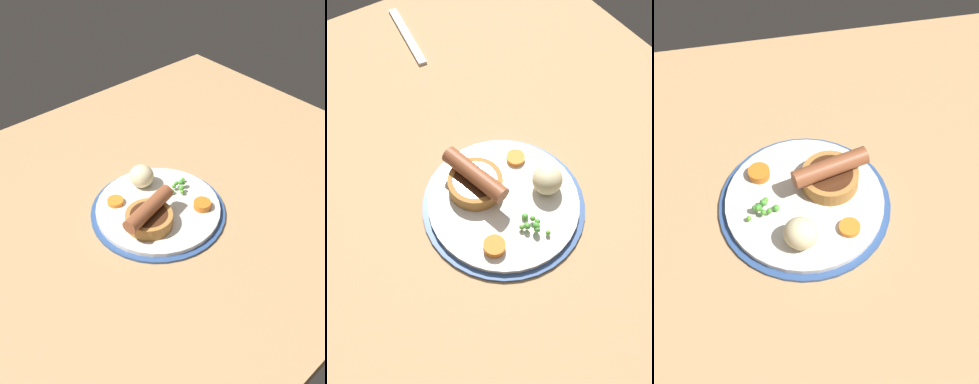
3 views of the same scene
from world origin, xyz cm
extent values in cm
cube|color=tan|center=(0.00, 0.00, 1.50)|extent=(110.00, 80.00, 3.00)
cylinder|color=#2D4C84|center=(-1.08, 4.19, 3.25)|extent=(24.27, 24.27, 0.50)
cylinder|color=silver|center=(-1.08, 4.19, 3.70)|extent=(22.33, 22.33, 1.40)
cylinder|color=#AD7538|center=(2.97, 6.56, 5.59)|extent=(8.13, 8.13, 2.39)
cylinder|color=#472614|center=(2.97, 6.56, 6.64)|extent=(6.50, 6.50, 0.30)
cylinder|color=brown|center=(2.97, 6.56, 8.07)|extent=(11.19, 5.16, 2.57)
sphere|color=#589B31|center=(-6.45, 4.78, 5.14)|extent=(0.77, 0.77, 0.77)
sphere|color=#51A244|center=(-8.09, 3.37, 5.61)|extent=(0.86, 0.86, 0.86)
sphere|color=green|center=(-7.61, 3.24, 5.82)|extent=(0.98, 0.98, 0.98)
sphere|color=#54A834|center=(-7.67, 3.20, 5.80)|extent=(0.98, 0.98, 0.98)
sphere|color=#4F9232|center=(-7.95, 3.47, 5.57)|extent=(0.71, 0.71, 0.71)
sphere|color=#4F9C31|center=(-7.05, 2.54, 5.46)|extent=(0.80, 0.80, 0.80)
sphere|color=#4A9735|center=(-6.89, 4.19, 5.47)|extent=(0.93, 0.93, 0.93)
sphere|color=#51A636|center=(-7.45, 3.11, 5.67)|extent=(0.74, 0.74, 0.74)
sphere|color=#4A9B34|center=(-7.59, 3.12, 5.70)|extent=(0.80, 0.80, 0.80)
sphere|color=#579F2C|center=(-9.12, 2.18, 5.04)|extent=(0.71, 0.71, 0.71)
sphere|color=#4C952D|center=(-6.23, 2.75, 5.29)|extent=(0.80, 0.80, 0.80)
sphere|color=#479735|center=(-7.90, 3.28, 5.65)|extent=(0.81, 0.81, 0.81)
sphere|color=#559A3C|center=(-6.72, 4.13, 5.41)|extent=(0.85, 0.85, 0.85)
sphere|color=#4C9E38|center=(-5.21, 3.33, 4.90)|extent=(1.00, 1.00, 1.00)
ellipsoid|color=beige|center=(-2.68, -2.34, 6.56)|extent=(6.42, 6.41, 4.33)
cylinder|color=orange|center=(-6.78, 9.61, 5.05)|extent=(3.50, 3.50, 1.29)
cylinder|color=orange|center=(4.13, -1.53, 4.80)|extent=(4.08, 4.08, 0.80)
camera|label=1|loc=(35.27, 46.63, 56.82)|focal=40.00mm
camera|label=2|loc=(-27.18, 23.64, 58.40)|focal=40.00mm
camera|label=3|loc=(-8.47, -46.27, 78.20)|focal=60.00mm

